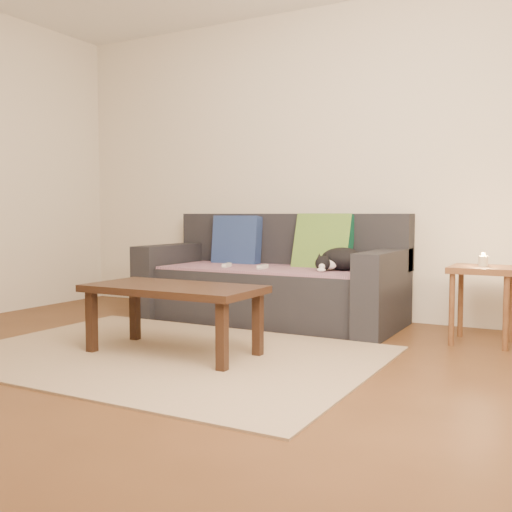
{
  "coord_description": "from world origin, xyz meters",
  "views": [
    {
      "loc": [
        2.2,
        -2.76,
        0.87
      ],
      "look_at": [
        0.05,
        1.2,
        0.55
      ],
      "focal_mm": 42.0,
      "sensor_mm": 36.0,
      "label": 1
    }
  ],
  "objects_px": {
    "sofa": "(272,282)",
    "wii_remote_b": "(263,267)",
    "wii_remote_a": "(227,265)",
    "side_table": "(483,280)",
    "coffee_table": "(173,294)",
    "cat": "(341,259)"
  },
  "relations": [
    {
      "from": "sofa",
      "to": "wii_remote_a",
      "type": "bearing_deg",
      "value": -142.89
    },
    {
      "from": "wii_remote_a",
      "to": "coffee_table",
      "type": "height_order",
      "value": "wii_remote_a"
    },
    {
      "from": "sofa",
      "to": "wii_remote_b",
      "type": "relative_size",
      "value": 14.0
    },
    {
      "from": "side_table",
      "to": "coffee_table",
      "type": "bearing_deg",
      "value": -141.92
    },
    {
      "from": "sofa",
      "to": "wii_remote_a",
      "type": "height_order",
      "value": "sofa"
    },
    {
      "from": "wii_remote_b",
      "to": "side_table",
      "type": "relative_size",
      "value": 0.29
    },
    {
      "from": "sofa",
      "to": "side_table",
      "type": "bearing_deg",
      "value": -4.28
    },
    {
      "from": "wii_remote_a",
      "to": "coffee_table",
      "type": "xyz_separation_m",
      "value": [
        0.32,
        -1.16,
        -0.08
      ]
    },
    {
      "from": "cat",
      "to": "coffee_table",
      "type": "bearing_deg",
      "value": -135.32
    },
    {
      "from": "sofa",
      "to": "side_table",
      "type": "height_order",
      "value": "sofa"
    },
    {
      "from": "wii_remote_a",
      "to": "coffee_table",
      "type": "bearing_deg",
      "value": -177.95
    },
    {
      "from": "side_table",
      "to": "coffee_table",
      "type": "height_order",
      "value": "side_table"
    },
    {
      "from": "wii_remote_b",
      "to": "coffee_table",
      "type": "xyz_separation_m",
      "value": [
        0.0,
        -1.17,
        -0.08
      ]
    },
    {
      "from": "sofa",
      "to": "cat",
      "type": "height_order",
      "value": "sofa"
    },
    {
      "from": "coffee_table",
      "to": "wii_remote_a",
      "type": "bearing_deg",
      "value": 105.56
    },
    {
      "from": "wii_remote_b",
      "to": "coffee_table",
      "type": "bearing_deg",
      "value": 175.75
    },
    {
      "from": "side_table",
      "to": "sofa",
      "type": "bearing_deg",
      "value": 175.72
    },
    {
      "from": "sofa",
      "to": "coffee_table",
      "type": "bearing_deg",
      "value": -88.96
    },
    {
      "from": "side_table",
      "to": "coffee_table",
      "type": "distance_m",
      "value": 2.05
    },
    {
      "from": "wii_remote_b",
      "to": "wii_remote_a",
      "type": "bearing_deg",
      "value": 87.82
    },
    {
      "from": "cat",
      "to": "side_table",
      "type": "distance_m",
      "value": 1.03
    },
    {
      "from": "cat",
      "to": "wii_remote_b",
      "type": "relative_size",
      "value": 2.79
    }
  ]
}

